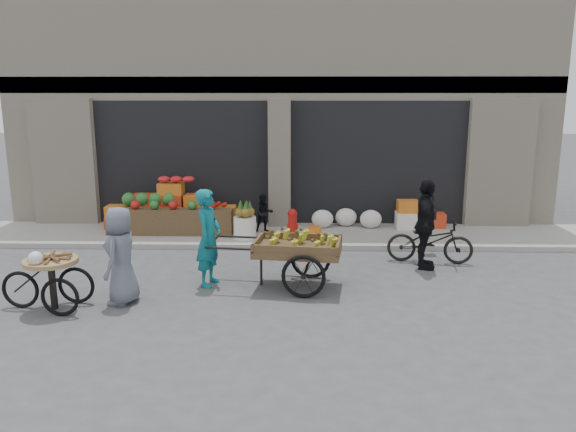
{
  "coord_description": "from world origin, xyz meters",
  "views": [
    {
      "loc": [
        0.57,
        -8.93,
        3.4
      ],
      "look_at": [
        0.3,
        1.55,
        1.1
      ],
      "focal_mm": 35.0,
      "sensor_mm": 36.0,
      "label": 1
    }
  ],
  "objects_px": {
    "seated_person": "(264,213)",
    "vendor_grey": "(121,256)",
    "bicycle": "(430,241)",
    "orange_bucket": "(314,233)",
    "banana_cart": "(295,245)",
    "pineapple_bin": "(245,228)",
    "vendor_woman": "(209,238)",
    "cyclist": "(425,225)",
    "tricycle_cart": "(51,275)",
    "fire_hydrant": "(293,223)"
  },
  "relations": [
    {
      "from": "seated_person",
      "to": "fire_hydrant",
      "type": "bearing_deg",
      "value": -52.88
    },
    {
      "from": "cyclist",
      "to": "vendor_grey",
      "type": "bearing_deg",
      "value": 119.63
    },
    {
      "from": "banana_cart",
      "to": "bicycle",
      "type": "xyz_separation_m",
      "value": [
        2.74,
        1.57,
        -0.33
      ]
    },
    {
      "from": "vendor_grey",
      "to": "bicycle",
      "type": "distance_m",
      "value": 6.07
    },
    {
      "from": "pineapple_bin",
      "to": "vendor_woman",
      "type": "bearing_deg",
      "value": -96.81
    },
    {
      "from": "vendor_woman",
      "to": "vendor_grey",
      "type": "distance_m",
      "value": 1.58
    },
    {
      "from": "pineapple_bin",
      "to": "bicycle",
      "type": "xyz_separation_m",
      "value": [
        3.93,
        -1.4,
        0.08
      ]
    },
    {
      "from": "seated_person",
      "to": "banana_cart",
      "type": "relative_size",
      "value": 0.35
    },
    {
      "from": "pineapple_bin",
      "to": "tricycle_cart",
      "type": "relative_size",
      "value": 0.36
    },
    {
      "from": "vendor_grey",
      "to": "bicycle",
      "type": "bearing_deg",
      "value": 121.11
    },
    {
      "from": "fire_hydrant",
      "to": "orange_bucket",
      "type": "bearing_deg",
      "value": -5.71
    },
    {
      "from": "pineapple_bin",
      "to": "tricycle_cart",
      "type": "height_order",
      "value": "tricycle_cart"
    },
    {
      "from": "orange_bucket",
      "to": "tricycle_cart",
      "type": "relative_size",
      "value": 0.22
    },
    {
      "from": "orange_bucket",
      "to": "vendor_woman",
      "type": "distance_m",
      "value": 3.46
    },
    {
      "from": "vendor_grey",
      "to": "tricycle_cart",
      "type": "bearing_deg",
      "value": -65.57
    },
    {
      "from": "pineapple_bin",
      "to": "cyclist",
      "type": "xyz_separation_m",
      "value": [
        3.73,
        -1.8,
        0.52
      ]
    },
    {
      "from": "seated_person",
      "to": "bicycle",
      "type": "height_order",
      "value": "seated_person"
    },
    {
      "from": "seated_person",
      "to": "bicycle",
      "type": "distance_m",
      "value": 4.06
    },
    {
      "from": "pineapple_bin",
      "to": "orange_bucket",
      "type": "bearing_deg",
      "value": -3.58
    },
    {
      "from": "fire_hydrant",
      "to": "banana_cart",
      "type": "relative_size",
      "value": 0.27
    },
    {
      "from": "fire_hydrant",
      "to": "banana_cart",
      "type": "xyz_separation_m",
      "value": [
        0.09,
        -2.93,
        0.28
      ]
    },
    {
      "from": "tricycle_cart",
      "to": "cyclist",
      "type": "relative_size",
      "value": 0.81
    },
    {
      "from": "fire_hydrant",
      "to": "vendor_grey",
      "type": "distance_m",
      "value": 4.66
    },
    {
      "from": "pineapple_bin",
      "to": "banana_cart",
      "type": "bearing_deg",
      "value": -68.2
    },
    {
      "from": "fire_hydrant",
      "to": "cyclist",
      "type": "relative_size",
      "value": 0.4
    },
    {
      "from": "seated_person",
      "to": "vendor_grey",
      "type": "relative_size",
      "value": 0.57
    },
    {
      "from": "vendor_woman",
      "to": "cyclist",
      "type": "xyz_separation_m",
      "value": [
        4.08,
        1.09,
        0.01
      ]
    },
    {
      "from": "banana_cart",
      "to": "bicycle",
      "type": "height_order",
      "value": "banana_cart"
    },
    {
      "from": "fire_hydrant",
      "to": "vendor_grey",
      "type": "height_order",
      "value": "vendor_grey"
    },
    {
      "from": "banana_cart",
      "to": "tricycle_cart",
      "type": "relative_size",
      "value": 1.86
    },
    {
      "from": "orange_bucket",
      "to": "seated_person",
      "type": "xyz_separation_m",
      "value": [
        -1.2,
        0.7,
        0.31
      ]
    },
    {
      "from": "pineapple_bin",
      "to": "fire_hydrant",
      "type": "xyz_separation_m",
      "value": [
        1.1,
        -0.05,
        0.13
      ]
    },
    {
      "from": "tricycle_cart",
      "to": "vendor_grey",
      "type": "distance_m",
      "value": 1.11
    },
    {
      "from": "pineapple_bin",
      "to": "cyclist",
      "type": "relative_size",
      "value": 0.29
    },
    {
      "from": "vendor_grey",
      "to": "bicycle",
      "type": "relative_size",
      "value": 0.94
    },
    {
      "from": "pineapple_bin",
      "to": "vendor_grey",
      "type": "distance_m",
      "value": 4.17
    },
    {
      "from": "pineapple_bin",
      "to": "seated_person",
      "type": "height_order",
      "value": "seated_person"
    },
    {
      "from": "orange_bucket",
      "to": "seated_person",
      "type": "distance_m",
      "value": 1.42
    },
    {
      "from": "pineapple_bin",
      "to": "vendor_woman",
      "type": "relative_size",
      "value": 0.3
    },
    {
      "from": "orange_bucket",
      "to": "vendor_grey",
      "type": "distance_m",
      "value": 4.95
    },
    {
      "from": "seated_person",
      "to": "tricycle_cart",
      "type": "relative_size",
      "value": 0.65
    },
    {
      "from": "seated_person",
      "to": "cyclist",
      "type": "relative_size",
      "value": 0.52
    },
    {
      "from": "vendor_grey",
      "to": "cyclist",
      "type": "distance_m",
      "value": 5.73
    },
    {
      "from": "banana_cart",
      "to": "tricycle_cart",
      "type": "bearing_deg",
      "value": -156.28
    },
    {
      "from": "orange_bucket",
      "to": "bicycle",
      "type": "relative_size",
      "value": 0.19
    },
    {
      "from": "fire_hydrant",
      "to": "bicycle",
      "type": "distance_m",
      "value": 3.14
    },
    {
      "from": "orange_bucket",
      "to": "vendor_grey",
      "type": "xyz_separation_m",
      "value": [
        -3.23,
        -3.71,
        0.54
      ]
    },
    {
      "from": "seated_person",
      "to": "banana_cart",
      "type": "xyz_separation_m",
      "value": [
        0.79,
        -3.58,
        0.19
      ]
    },
    {
      "from": "seated_person",
      "to": "cyclist",
      "type": "bearing_deg",
      "value": -45.82
    },
    {
      "from": "fire_hydrant",
      "to": "tricycle_cart",
      "type": "distance_m",
      "value": 5.55
    }
  ]
}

